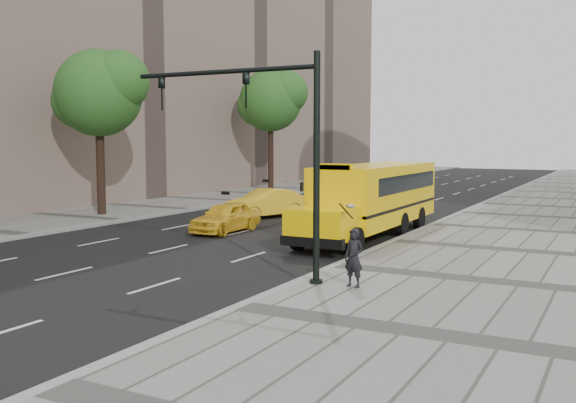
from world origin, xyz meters
The scene contains 12 objects.
ground centered at (0.00, 0.00, 0.00)m, with size 140.00×140.00×0.00m, color black.
sidewalk_museum centered at (12.00, 0.00, 0.07)m, with size 12.00×140.00×0.15m, color gray.
sidewalk_far centered at (-11.00, 0.00, 0.07)m, with size 6.00×140.00×0.15m, color gray.
curb_museum centered at (6.00, 0.00, 0.07)m, with size 0.30×140.00×0.15m, color gray.
curb_far centered at (-8.00, 0.00, 0.07)m, with size 0.30×140.00×0.15m, color gray.
tree_b centered at (-10.41, 1.31, 6.51)m, with size 5.08×4.52×8.74m.
tree_c centered at (-10.41, 19.36, 7.11)m, with size 5.37×4.77×9.46m.
school_bus centered at (4.50, 1.95, 1.76)m, with size 2.96×11.56×3.19m.
taxi_near centered at (-1.57, -0.33, 0.67)m, with size 1.58×3.94×1.34m, color yellow.
taxi_far centered at (-2.74, 5.23, 0.75)m, with size 1.58×4.53×1.49m, color yellow.
pedestrian centered at (7.69, -8.12, 0.94)m, with size 0.57×0.38×1.57m, color black.
traffic_signal centered at (5.19, -8.17, 4.09)m, with size 6.18×0.36×6.40m.
Camera 1 is at (14.04, -23.73, 4.05)m, focal length 40.00 mm.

